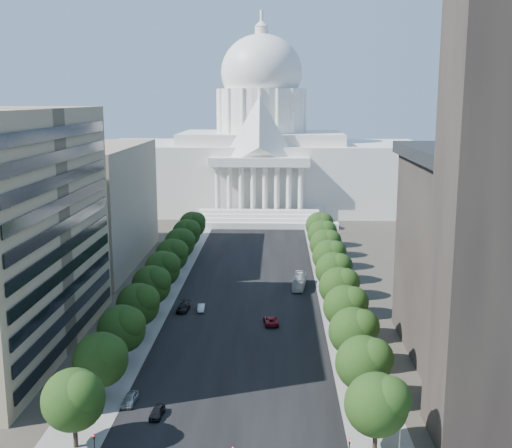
# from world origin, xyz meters

# --- Properties ---
(road_asphalt) EXTENTS (30.00, 260.00, 0.01)m
(road_asphalt) POSITION_xyz_m (0.00, 90.00, 0.00)
(road_asphalt) COLOR black
(road_asphalt) RESTS_ON ground
(sidewalk_left) EXTENTS (8.00, 260.00, 0.02)m
(sidewalk_left) POSITION_xyz_m (-19.00, 90.00, 0.00)
(sidewalk_left) COLOR gray
(sidewalk_left) RESTS_ON ground
(sidewalk_right) EXTENTS (8.00, 260.00, 0.02)m
(sidewalk_right) POSITION_xyz_m (19.00, 90.00, 0.00)
(sidewalk_right) COLOR gray
(sidewalk_right) RESTS_ON ground
(capitol) EXTENTS (120.00, 56.00, 73.00)m
(capitol) POSITION_xyz_m (0.00, 184.89, 20.01)
(capitol) COLOR white
(capitol) RESTS_ON ground
(office_block_left_far) EXTENTS (38.00, 52.00, 30.00)m
(office_block_left_far) POSITION_xyz_m (-48.00, 100.00, 15.00)
(office_block_left_far) COLOR gray
(office_block_left_far) RESTS_ON ground
(tree_l_a) EXTENTS (7.79, 7.60, 9.97)m
(tree_l_a) POSITION_xyz_m (-17.66, 11.81, 6.45)
(tree_l_a) COLOR #33261C
(tree_l_a) RESTS_ON ground
(tree_l_b) EXTENTS (7.79, 7.60, 9.97)m
(tree_l_b) POSITION_xyz_m (-17.66, 23.81, 6.45)
(tree_l_b) COLOR #33261C
(tree_l_b) RESTS_ON ground
(tree_l_c) EXTENTS (7.79, 7.60, 9.97)m
(tree_l_c) POSITION_xyz_m (-17.66, 35.81, 6.45)
(tree_l_c) COLOR #33261C
(tree_l_c) RESTS_ON ground
(tree_l_d) EXTENTS (7.79, 7.60, 9.97)m
(tree_l_d) POSITION_xyz_m (-17.66, 47.81, 6.45)
(tree_l_d) COLOR #33261C
(tree_l_d) RESTS_ON ground
(tree_l_e) EXTENTS (7.79, 7.60, 9.97)m
(tree_l_e) POSITION_xyz_m (-17.66, 59.81, 6.45)
(tree_l_e) COLOR #33261C
(tree_l_e) RESTS_ON ground
(tree_l_f) EXTENTS (7.79, 7.60, 9.97)m
(tree_l_f) POSITION_xyz_m (-17.66, 71.81, 6.45)
(tree_l_f) COLOR #33261C
(tree_l_f) RESTS_ON ground
(tree_l_g) EXTENTS (7.79, 7.60, 9.97)m
(tree_l_g) POSITION_xyz_m (-17.66, 83.81, 6.45)
(tree_l_g) COLOR #33261C
(tree_l_g) RESTS_ON ground
(tree_l_h) EXTENTS (7.79, 7.60, 9.97)m
(tree_l_h) POSITION_xyz_m (-17.66, 95.81, 6.45)
(tree_l_h) COLOR #33261C
(tree_l_h) RESTS_ON ground
(tree_l_i) EXTENTS (7.79, 7.60, 9.97)m
(tree_l_i) POSITION_xyz_m (-17.66, 107.81, 6.45)
(tree_l_i) COLOR #33261C
(tree_l_i) RESTS_ON ground
(tree_l_j) EXTENTS (7.79, 7.60, 9.97)m
(tree_l_j) POSITION_xyz_m (-17.66, 119.81, 6.45)
(tree_l_j) COLOR #33261C
(tree_l_j) RESTS_ON ground
(tree_r_a) EXTENTS (7.79, 7.60, 9.97)m
(tree_r_a) POSITION_xyz_m (18.34, 11.81, 6.45)
(tree_r_a) COLOR #33261C
(tree_r_a) RESTS_ON ground
(tree_r_b) EXTENTS (7.79, 7.60, 9.97)m
(tree_r_b) POSITION_xyz_m (18.34, 23.81, 6.45)
(tree_r_b) COLOR #33261C
(tree_r_b) RESTS_ON ground
(tree_r_c) EXTENTS (7.79, 7.60, 9.97)m
(tree_r_c) POSITION_xyz_m (18.34, 35.81, 6.45)
(tree_r_c) COLOR #33261C
(tree_r_c) RESTS_ON ground
(tree_r_d) EXTENTS (7.79, 7.60, 9.97)m
(tree_r_d) POSITION_xyz_m (18.34, 47.81, 6.45)
(tree_r_d) COLOR #33261C
(tree_r_d) RESTS_ON ground
(tree_r_e) EXTENTS (7.79, 7.60, 9.97)m
(tree_r_e) POSITION_xyz_m (18.34, 59.81, 6.45)
(tree_r_e) COLOR #33261C
(tree_r_e) RESTS_ON ground
(tree_r_f) EXTENTS (7.79, 7.60, 9.97)m
(tree_r_f) POSITION_xyz_m (18.34, 71.81, 6.45)
(tree_r_f) COLOR #33261C
(tree_r_f) RESTS_ON ground
(tree_r_g) EXTENTS (7.79, 7.60, 9.97)m
(tree_r_g) POSITION_xyz_m (18.34, 83.81, 6.45)
(tree_r_g) COLOR #33261C
(tree_r_g) RESTS_ON ground
(tree_r_h) EXTENTS (7.79, 7.60, 9.97)m
(tree_r_h) POSITION_xyz_m (18.34, 95.81, 6.45)
(tree_r_h) COLOR #33261C
(tree_r_h) RESTS_ON ground
(tree_r_i) EXTENTS (7.79, 7.60, 9.97)m
(tree_r_i) POSITION_xyz_m (18.34, 107.81, 6.45)
(tree_r_i) COLOR #33261C
(tree_r_i) RESTS_ON ground
(tree_r_j) EXTENTS (7.79, 7.60, 9.97)m
(tree_r_j) POSITION_xyz_m (18.34, 119.81, 6.45)
(tree_r_j) COLOR #33261C
(tree_r_j) RESTS_ON ground
(traffic_signal_left) EXTENTS (0.18, 0.49, 4.30)m
(traffic_signal_left) POSITION_xyz_m (-14.50, 7.99, 3.09)
(traffic_signal_left) COLOR black
(traffic_signal_left) RESTS_ON ground
(traffic_signal_right) EXTENTS (0.18, 0.49, 4.30)m
(traffic_signal_right) POSITION_xyz_m (14.50, 7.99, 3.09)
(traffic_signal_right) COLOR black
(traffic_signal_right) RESTS_ON ground
(streetlight_a) EXTENTS (2.61, 0.44, 9.00)m
(streetlight_a) POSITION_xyz_m (19.90, 10.00, 5.82)
(streetlight_a) COLOR gray
(streetlight_a) RESTS_ON ground
(streetlight_b) EXTENTS (2.61, 0.44, 9.00)m
(streetlight_b) POSITION_xyz_m (19.90, 35.00, 5.82)
(streetlight_b) COLOR gray
(streetlight_b) RESTS_ON ground
(streetlight_c) EXTENTS (2.61, 0.44, 9.00)m
(streetlight_c) POSITION_xyz_m (19.90, 60.00, 5.82)
(streetlight_c) COLOR gray
(streetlight_c) RESTS_ON ground
(streetlight_d) EXTENTS (2.61, 0.44, 9.00)m
(streetlight_d) POSITION_xyz_m (19.90, 85.00, 5.82)
(streetlight_d) COLOR gray
(streetlight_d) RESTS_ON ground
(streetlight_e) EXTENTS (2.61, 0.44, 9.00)m
(streetlight_e) POSITION_xyz_m (19.90, 110.00, 5.82)
(streetlight_e) COLOR gray
(streetlight_e) RESTS_ON ground
(streetlight_f) EXTENTS (2.61, 0.44, 9.00)m
(streetlight_f) POSITION_xyz_m (19.90, 135.00, 5.82)
(streetlight_f) COLOR gray
(streetlight_f) RESTS_ON ground
(car_dark_a) EXTENTS (1.87, 3.98, 1.32)m
(car_dark_a) POSITION_xyz_m (-9.56, 19.82, 0.66)
(car_dark_a) COLOR black
(car_dark_a) RESTS_ON ground
(car_silver) EXTENTS (1.57, 4.03, 1.31)m
(car_silver) POSITION_xyz_m (-8.76, 62.92, 0.65)
(car_silver) COLOR #ACAFB4
(car_silver) RESTS_ON ground
(car_red) EXTENTS (3.17, 5.66, 1.49)m
(car_red) POSITION_xyz_m (5.15, 55.74, 0.75)
(car_red) COLOR maroon
(car_red) RESTS_ON ground
(car_dark_b) EXTENTS (2.50, 5.35, 1.51)m
(car_dark_b) POSITION_xyz_m (-12.30, 62.77, 0.75)
(car_dark_b) COLOR black
(car_dark_b) RESTS_ON ground
(car_parked) EXTENTS (1.91, 4.31, 1.44)m
(car_parked) POSITION_xyz_m (-14.00, 23.31, 0.72)
(car_parked) COLOR #A5A8AC
(car_parked) RESTS_ON ground
(city_bus) EXTENTS (3.63, 10.46, 2.85)m
(city_bus) POSITION_xyz_m (11.21, 79.69, 1.43)
(city_bus) COLOR silver
(city_bus) RESTS_ON ground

